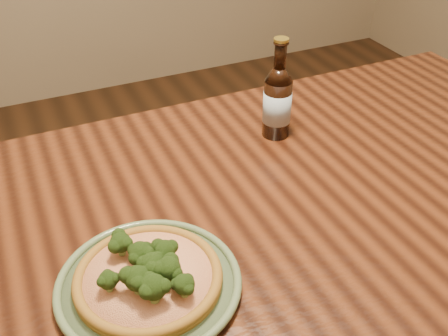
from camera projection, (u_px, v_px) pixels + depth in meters
name	position (u px, v px, depth m)	size (l,w,h in m)	color
table	(276.00, 233.00, 1.10)	(1.60, 0.90, 0.75)	#47200F
plate	(149.00, 283.00, 0.84)	(0.30, 0.30, 0.02)	#5C704D
pizza	(148.00, 276.00, 0.83)	(0.24, 0.24, 0.07)	olive
beer_bottle	(277.00, 101.00, 1.19)	(0.07, 0.07, 0.24)	black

